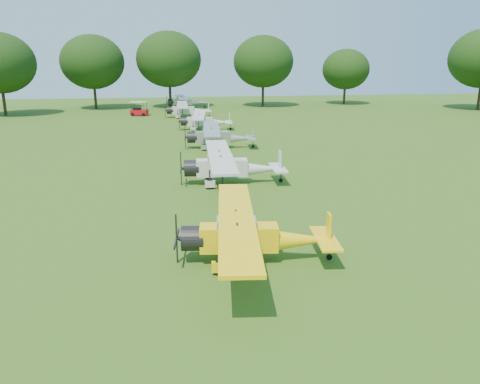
# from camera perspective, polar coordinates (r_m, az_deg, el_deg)

# --- Properties ---
(ground) EXTENTS (160.00, 160.00, 0.00)m
(ground) POSITION_cam_1_polar(r_m,az_deg,el_deg) (28.55, -1.97, -0.80)
(ground) COLOR #2A5615
(ground) RESTS_ON ground
(tree_belt) EXTENTS (137.36, 130.27, 14.52)m
(tree_belt) POSITION_cam_1_polar(r_m,az_deg,el_deg) (28.18, 5.32, 15.48)
(tree_belt) COLOR #2E2212
(tree_belt) RESTS_ON ground
(aircraft_2) EXTENTS (6.80, 10.80, 2.12)m
(aircraft_2) POSITION_cam_1_polar(r_m,az_deg,el_deg) (19.45, 1.35, -5.08)
(aircraft_2) COLOR yellow
(aircraft_2) RESTS_ON ground
(aircraft_3) EXTENTS (7.19, 11.45, 2.25)m
(aircraft_3) POSITION_cam_1_polar(r_m,az_deg,el_deg) (31.69, -1.28, 3.35)
(aircraft_3) COLOR silver
(aircraft_3) RESTS_ON ground
(aircraft_4) EXTENTS (6.82, 10.86, 2.13)m
(aircraft_4) POSITION_cam_1_polar(r_m,az_deg,el_deg) (44.70, -2.70, 6.93)
(aircraft_4) COLOR silver
(aircraft_4) RESTS_ON ground
(aircraft_5) EXTENTS (6.48, 10.31, 2.02)m
(aircraft_5) POSITION_cam_1_polar(r_m,az_deg,el_deg) (56.74, -4.43, 8.75)
(aircraft_5) COLOR silver
(aircraft_5) RESTS_ON ground
(aircraft_6) EXTENTS (6.69, 10.63, 2.10)m
(aircraft_6) POSITION_cam_1_polar(r_m,az_deg,el_deg) (69.33, -6.54, 10.03)
(aircraft_6) COLOR silver
(aircraft_6) RESTS_ON ground
(aircraft_7) EXTENTS (6.90, 10.99, 2.16)m
(aircraft_7) POSITION_cam_1_polar(r_m,az_deg,el_deg) (82.58, -6.71, 10.98)
(aircraft_7) COLOR silver
(aircraft_7) RESTS_ON ground
(golf_cart) EXTENTS (2.74, 2.09, 2.08)m
(golf_cart) POSITION_cam_1_polar(r_m,az_deg,el_deg) (72.73, -12.22, 9.63)
(golf_cart) COLOR #B20C16
(golf_cart) RESTS_ON ground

